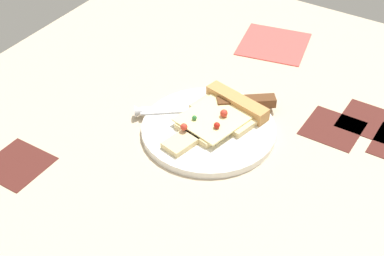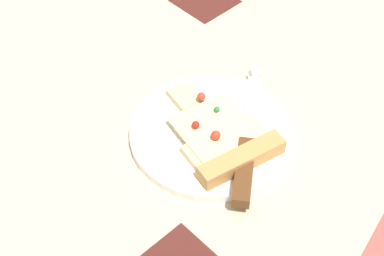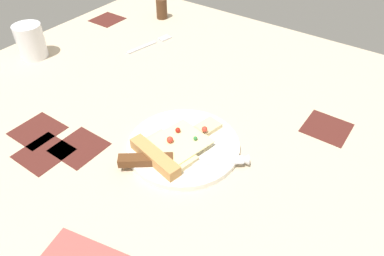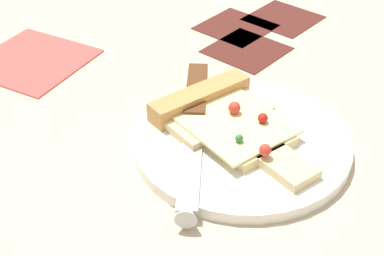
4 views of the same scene
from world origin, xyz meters
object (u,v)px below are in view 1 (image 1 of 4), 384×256
object	(u,v)px
knife	(220,105)
plate	(209,129)
napkin	(274,44)
pizza_slice	(220,116)

from	to	relation	value
knife	plate	bearing A→B (deg)	153.92
napkin	pizza_slice	bearing A→B (deg)	-172.51
pizza_slice	napkin	xyz separation A→B (cm)	(28.21, 3.71, -1.81)
plate	napkin	size ratio (longest dim) A/B	1.70
knife	napkin	world-z (taller)	knife
knife	napkin	size ratio (longest dim) A/B	1.56
plate	napkin	xyz separation A→B (cm)	(30.74, 3.16, -0.41)
plate	knife	world-z (taller)	knife
pizza_slice	knife	bearing A→B (deg)	-47.78
plate	pizza_slice	bearing A→B (deg)	-12.28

